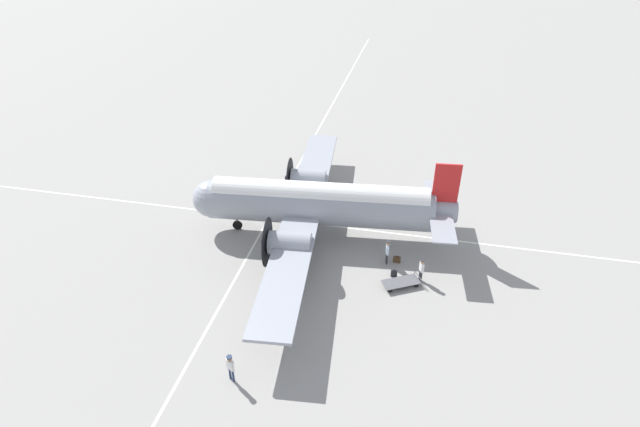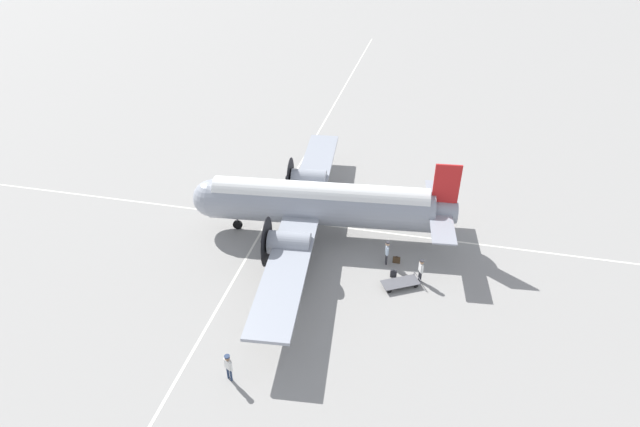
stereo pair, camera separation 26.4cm
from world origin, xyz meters
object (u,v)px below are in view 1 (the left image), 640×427
Objects in this scene: airliner_main at (313,203)px; ramp_agent at (422,268)px; passenger_boarding at (387,250)px; suitcase_near_door at (394,273)px; crew_foreground at (230,365)px; suitcase_upright_spare at (397,259)px; baggage_cart at (401,282)px.

ramp_agent is (-7.80, 3.64, -1.60)m from airliner_main.
airliner_main is at bearing 41.06° from ramp_agent.
passenger_boarding is 1.06× the size of ramp_agent.
airliner_main is at bearing -30.29° from suitcase_near_door.
airliner_main is 13.66m from crew_foreground.
crew_foreground is (1.16, 13.52, -1.58)m from airliner_main.
airliner_main is 47.14× the size of suitcase_near_door.
crew_foreground reaches higher than suitcase_upright_spare.
airliner_main reaches higher than ramp_agent.
baggage_cart reaches higher than suitcase_near_door.
suitcase_near_door reaches higher than suitcase_upright_spare.
crew_foreground is at bearing 53.74° from suitcase_near_door.
airliner_main is 15.24× the size of ramp_agent.
baggage_cart is at bearing -160.54° from passenger_boarding.
ramp_agent is (-8.96, -9.88, -0.01)m from crew_foreground.
ramp_agent is 2.40m from suitcase_upright_spare.
suitcase_near_door is at bearing 88.00° from suitcase_upright_spare.
passenger_boarding reaches higher than suitcase_near_door.
crew_foreground is 12.05m from baggage_cart.
crew_foreground is at bearing 57.35° from suitcase_upright_spare.
ramp_agent reaches higher than suitcase_near_door.
baggage_cart is (-0.54, 0.81, 0.03)m from suitcase_near_door.
passenger_boarding is 2.54m from baggage_cart.
crew_foreground is 3.40× the size of suitcase_upright_spare.
baggage_cart reaches higher than suitcase_upright_spare.
ramp_agent is at bearing 149.49° from airliner_main.
airliner_main reaches higher than crew_foreground.
airliner_main is 8.75m from ramp_agent.
baggage_cart is (-0.48, 2.33, 0.05)m from suitcase_upright_spare.
suitcase_near_door is 1.09× the size of suitcase_upright_spare.
suitcase_upright_spare is at bearing -92.00° from suitcase_near_door.
baggage_cart is (1.14, 0.75, -0.77)m from ramp_agent.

